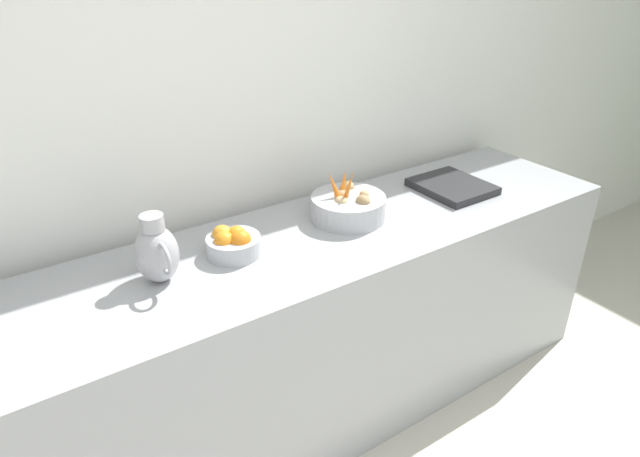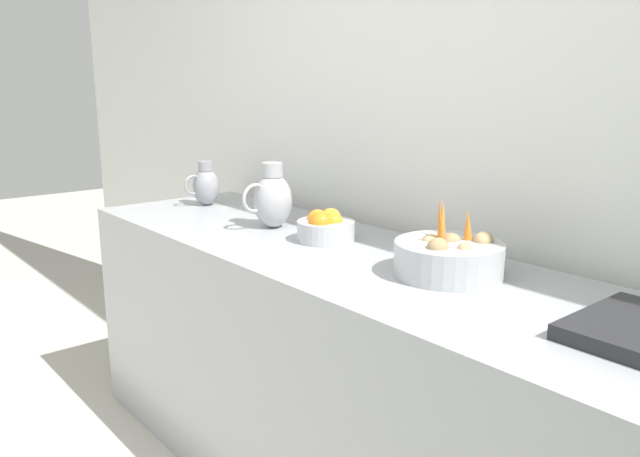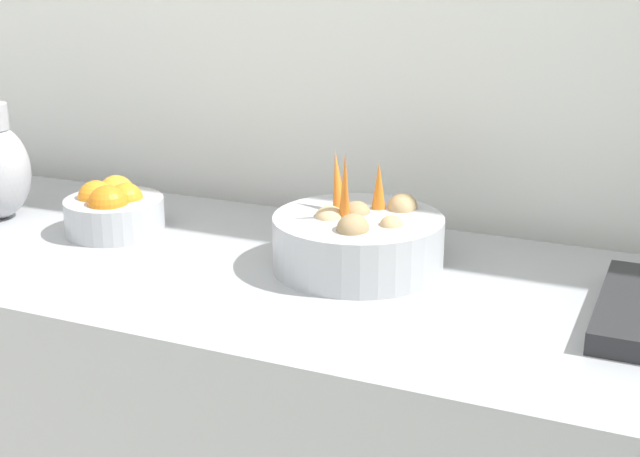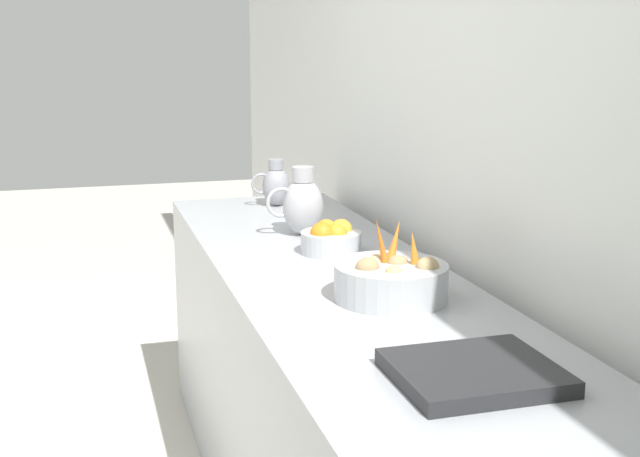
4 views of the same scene
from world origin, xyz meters
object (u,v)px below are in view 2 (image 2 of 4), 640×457
at_px(orange_bowl, 326,227).
at_px(metal_pitcher_short, 206,185).
at_px(vegetable_colander, 449,257).
at_px(metal_pitcher_tall, 272,199).

distance_m(orange_bowl, metal_pitcher_short, 0.86).
distance_m(vegetable_colander, orange_bowl, 0.55).
relative_size(metal_pitcher_tall, metal_pitcher_short, 1.25).
relative_size(vegetable_colander, metal_pitcher_tall, 1.26).
height_order(vegetable_colander, metal_pitcher_short, vegetable_colander).
bearing_deg(metal_pitcher_short, orange_bowl, 89.20).
height_order(vegetable_colander, metal_pitcher_tall, metal_pitcher_tall).
bearing_deg(vegetable_colander, orange_bowl, -89.22).
distance_m(vegetable_colander, metal_pitcher_short, 1.40).
xyz_separation_m(vegetable_colander, metal_pitcher_short, (-0.00, -1.40, 0.04)).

